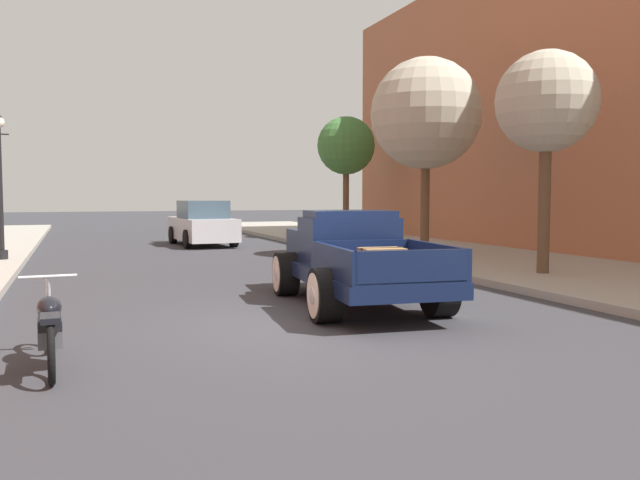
% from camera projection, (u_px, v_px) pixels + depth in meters
% --- Properties ---
extents(ground_plane, '(140.00, 140.00, 0.00)m').
position_uv_depth(ground_plane, '(317.00, 323.00, 9.47)').
color(ground_plane, '#333338').
extents(hotrod_truck_navy, '(2.49, 5.05, 1.58)m').
position_uv_depth(hotrod_truck_navy, '(351.00, 259.00, 11.18)').
color(hotrod_truck_navy, '#0F1938').
rests_on(hotrod_truck_navy, ground).
extents(motorcycle_parked, '(0.62, 2.12, 0.93)m').
position_uv_depth(motorcycle_parked, '(50.00, 326.00, 6.98)').
color(motorcycle_parked, black).
rests_on(motorcycle_parked, ground).
extents(car_background_silver, '(2.05, 4.39, 1.65)m').
position_uv_depth(car_background_silver, '(202.00, 225.00, 24.11)').
color(car_background_silver, '#B7B7BC').
rests_on(car_background_silver, ground).
extents(street_lamp_far, '(0.50, 0.32, 3.85)m').
position_uv_depth(street_lamp_far, '(0.00, 175.00, 17.19)').
color(street_lamp_far, black).
rests_on(street_lamp_far, sidewalk_left).
extents(street_tree_nearest, '(2.18, 2.18, 4.79)m').
position_uv_depth(street_tree_nearest, '(547.00, 103.00, 14.03)').
color(street_tree_nearest, brown).
rests_on(street_tree_nearest, sidewalk_right).
extents(street_tree_second, '(3.22, 3.22, 5.66)m').
position_uv_depth(street_tree_second, '(426.00, 114.00, 18.94)').
color(street_tree_second, brown).
rests_on(street_tree_second, sidewalk_right).
extents(street_tree_third, '(2.44, 2.44, 5.01)m').
position_uv_depth(street_tree_third, '(346.00, 146.00, 27.56)').
color(street_tree_third, brown).
rests_on(street_tree_third, sidewalk_right).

